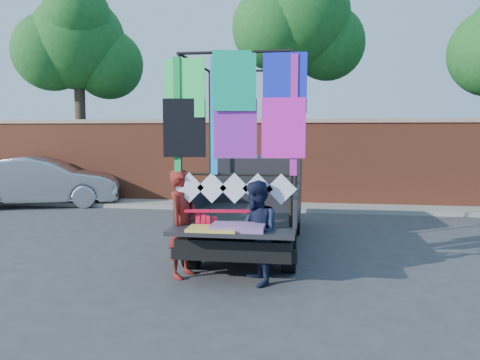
# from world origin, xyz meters

# --- Properties ---
(ground) EXTENTS (90.00, 90.00, 0.00)m
(ground) POSITION_xyz_m (0.00, 0.00, 0.00)
(ground) COLOR #38383A
(ground) RESTS_ON ground
(brick_wall) EXTENTS (30.00, 0.45, 2.61)m
(brick_wall) POSITION_xyz_m (0.00, 7.00, 1.33)
(brick_wall) COLOR brown
(brick_wall) RESTS_ON ground
(curb) EXTENTS (30.00, 1.20, 0.12)m
(curb) POSITION_xyz_m (0.00, 6.30, 0.06)
(curb) COLOR gray
(curb) RESTS_ON ground
(tree_left) EXTENTS (4.20, 3.30, 7.05)m
(tree_left) POSITION_xyz_m (-6.48, 8.12, 5.12)
(tree_left) COLOR #38281C
(tree_left) RESTS_ON ground
(tree_mid) EXTENTS (4.20, 3.30, 7.73)m
(tree_mid) POSITION_xyz_m (1.02, 8.12, 5.70)
(tree_mid) COLOR #38281C
(tree_mid) RESTS_ON ground
(pickup_truck) EXTENTS (2.15, 5.41, 3.41)m
(pickup_truck) POSITION_xyz_m (0.30, 2.35, 0.86)
(pickup_truck) COLOR black
(pickup_truck) RESTS_ON ground
(sedan) EXTENTS (4.73, 2.88, 1.47)m
(sedan) POSITION_xyz_m (-6.53, 5.80, 0.74)
(sedan) COLOR #A8A9AF
(sedan) RESTS_ON ground
(woman) EXTENTS (0.54, 0.69, 1.67)m
(woman) POSITION_xyz_m (-0.52, -0.26, 0.84)
(woman) COLOR maroon
(woman) RESTS_ON ground
(man) EXTENTS (0.83, 0.91, 1.53)m
(man) POSITION_xyz_m (0.64, -0.46, 0.77)
(man) COLOR #161D37
(man) RESTS_ON ground
(streamer_bundle) EXTENTS (1.02, 0.18, 0.70)m
(streamer_bundle) POSITION_xyz_m (-0.05, -0.37, 0.85)
(streamer_bundle) COLOR red
(streamer_bundle) RESTS_ON ground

